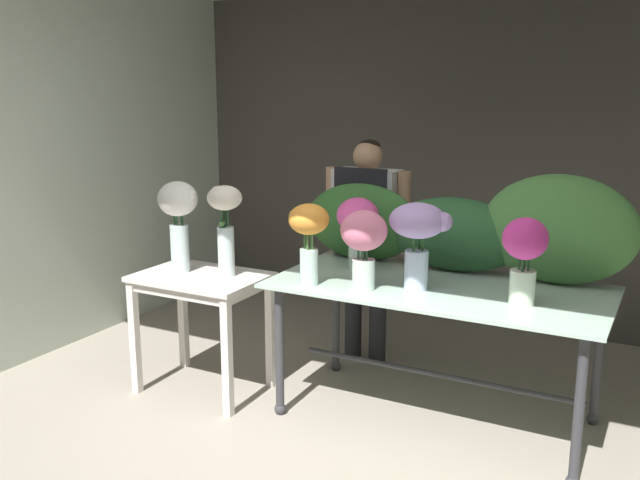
{
  "coord_description": "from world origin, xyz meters",
  "views": [
    {
      "loc": [
        1.58,
        -2.24,
        1.91
      ],
      "look_at": [
        -0.25,
        1.21,
        1.04
      ],
      "focal_mm": 39.11,
      "sensor_mm": 36.0,
      "label": 1
    }
  ],
  "objects_px": {
    "display_table_glass": "(438,306)",
    "vase_rosy_stock": "(363,240)",
    "vase_lilac_carnations": "(418,232)",
    "vase_sunset_freesia": "(309,232)",
    "vase_fuchsia_snapdragons": "(358,223)",
    "florist": "(366,227)",
    "vase_magenta_tulips": "(525,253)",
    "side_table_white": "(202,291)",
    "vase_cream_lisianthus_tall": "(225,219)",
    "vase_white_roses_tall": "(179,214)"
  },
  "relations": [
    {
      "from": "side_table_white",
      "to": "vase_sunset_freesia",
      "type": "xyz_separation_m",
      "value": [
        0.78,
        -0.03,
        0.46
      ]
    },
    {
      "from": "vase_sunset_freesia",
      "to": "vase_white_roses_tall",
      "type": "relative_size",
      "value": 0.81
    },
    {
      "from": "vase_rosy_stock",
      "to": "vase_cream_lisianthus_tall",
      "type": "distance_m",
      "value": 0.94
    },
    {
      "from": "side_table_white",
      "to": "vase_magenta_tulips",
      "type": "xyz_separation_m",
      "value": [
        1.93,
        0.17,
        0.43
      ]
    },
    {
      "from": "florist",
      "to": "vase_sunset_freesia",
      "type": "xyz_separation_m",
      "value": [
        0.09,
        -0.99,
        0.15
      ]
    },
    {
      "from": "vase_fuchsia_snapdragons",
      "to": "vase_sunset_freesia",
      "type": "distance_m",
      "value": 0.46
    },
    {
      "from": "vase_lilac_carnations",
      "to": "vase_magenta_tulips",
      "type": "distance_m",
      "value": 0.57
    },
    {
      "from": "vase_sunset_freesia",
      "to": "vase_cream_lisianthus_tall",
      "type": "height_order",
      "value": "vase_cream_lisianthus_tall"
    },
    {
      "from": "vase_magenta_tulips",
      "to": "vase_cream_lisianthus_tall",
      "type": "height_order",
      "value": "vase_cream_lisianthus_tall"
    },
    {
      "from": "side_table_white",
      "to": "vase_sunset_freesia",
      "type": "bearing_deg",
      "value": -2.08
    },
    {
      "from": "display_table_glass",
      "to": "vase_sunset_freesia",
      "type": "bearing_deg",
      "value": -153.59
    },
    {
      "from": "florist",
      "to": "vase_magenta_tulips",
      "type": "relative_size",
      "value": 3.44
    },
    {
      "from": "vase_fuchsia_snapdragons",
      "to": "vase_white_roses_tall",
      "type": "bearing_deg",
      "value": -158.17
    },
    {
      "from": "vase_white_roses_tall",
      "to": "vase_cream_lisianthus_tall",
      "type": "height_order",
      "value": "vase_white_roses_tall"
    },
    {
      "from": "display_table_glass",
      "to": "florist",
      "type": "xyz_separation_m",
      "value": [
        -0.75,
        0.66,
        0.27
      ]
    },
    {
      "from": "side_table_white",
      "to": "vase_magenta_tulips",
      "type": "relative_size",
      "value": 1.74
    },
    {
      "from": "vase_lilac_carnations",
      "to": "vase_sunset_freesia",
      "type": "bearing_deg",
      "value": -160.83
    },
    {
      "from": "vase_lilac_carnations",
      "to": "vase_sunset_freesia",
      "type": "relative_size",
      "value": 1.04
    },
    {
      "from": "vase_rosy_stock",
      "to": "vase_sunset_freesia",
      "type": "height_order",
      "value": "vase_sunset_freesia"
    },
    {
      "from": "display_table_glass",
      "to": "vase_magenta_tulips",
      "type": "distance_m",
      "value": 0.64
    },
    {
      "from": "display_table_glass",
      "to": "vase_sunset_freesia",
      "type": "height_order",
      "value": "vase_sunset_freesia"
    },
    {
      "from": "vase_magenta_tulips",
      "to": "vase_rosy_stock",
      "type": "bearing_deg",
      "value": -170.69
    },
    {
      "from": "florist",
      "to": "display_table_glass",
      "type": "bearing_deg",
      "value": -41.43
    },
    {
      "from": "side_table_white",
      "to": "florist",
      "type": "height_order",
      "value": "florist"
    },
    {
      "from": "display_table_glass",
      "to": "vase_white_roses_tall",
      "type": "distance_m",
      "value": 1.68
    },
    {
      "from": "display_table_glass",
      "to": "vase_fuchsia_snapdragons",
      "type": "relative_size",
      "value": 4.22
    },
    {
      "from": "side_table_white",
      "to": "florist",
      "type": "bearing_deg",
      "value": 54.06
    },
    {
      "from": "side_table_white",
      "to": "vase_fuchsia_snapdragons",
      "type": "xyz_separation_m",
      "value": [
        0.88,
        0.42,
        0.44
      ]
    },
    {
      "from": "vase_lilac_carnations",
      "to": "vase_rosy_stock",
      "type": "distance_m",
      "value": 0.3
    },
    {
      "from": "side_table_white",
      "to": "vase_white_roses_tall",
      "type": "relative_size",
      "value": 1.37
    },
    {
      "from": "display_table_glass",
      "to": "vase_fuchsia_snapdragons",
      "type": "height_order",
      "value": "vase_fuchsia_snapdragons"
    },
    {
      "from": "vase_magenta_tulips",
      "to": "florist",
      "type": "bearing_deg",
      "value": 147.3
    },
    {
      "from": "display_table_glass",
      "to": "vase_fuchsia_snapdragons",
      "type": "distance_m",
      "value": 0.7
    },
    {
      "from": "vase_rosy_stock",
      "to": "vase_fuchsia_snapdragons",
      "type": "bearing_deg",
      "value": 118.49
    },
    {
      "from": "side_table_white",
      "to": "vase_cream_lisianthus_tall",
      "type": "distance_m",
      "value": 0.49
    },
    {
      "from": "vase_rosy_stock",
      "to": "vase_white_roses_tall",
      "type": "distance_m",
      "value": 1.25
    },
    {
      "from": "vase_fuchsia_snapdragons",
      "to": "vase_magenta_tulips",
      "type": "relative_size",
      "value": 0.97
    },
    {
      "from": "florist",
      "to": "vase_rosy_stock",
      "type": "height_order",
      "value": "florist"
    },
    {
      "from": "florist",
      "to": "vase_rosy_stock",
      "type": "relative_size",
      "value": 3.53
    },
    {
      "from": "display_table_glass",
      "to": "vase_rosy_stock",
      "type": "xyz_separation_m",
      "value": [
        -0.35,
        -0.27,
        0.4
      ]
    },
    {
      "from": "display_table_glass",
      "to": "side_table_white",
      "type": "bearing_deg",
      "value": -168.32
    },
    {
      "from": "vase_sunset_freesia",
      "to": "vase_magenta_tulips",
      "type": "bearing_deg",
      "value": 9.65
    },
    {
      "from": "vase_rosy_stock",
      "to": "vase_cream_lisianthus_tall",
      "type": "height_order",
      "value": "vase_cream_lisianthus_tall"
    },
    {
      "from": "florist",
      "to": "vase_fuchsia_snapdragons",
      "type": "xyz_separation_m",
      "value": [
        0.19,
        -0.54,
        0.14
      ]
    },
    {
      "from": "side_table_white",
      "to": "vase_magenta_tulips",
      "type": "bearing_deg",
      "value": 4.92
    },
    {
      "from": "vase_white_roses_tall",
      "to": "side_table_white",
      "type": "bearing_deg",
      "value": 0.01
    },
    {
      "from": "vase_rosy_stock",
      "to": "florist",
      "type": "bearing_deg",
      "value": 113.24
    },
    {
      "from": "side_table_white",
      "to": "vase_sunset_freesia",
      "type": "relative_size",
      "value": 1.7
    },
    {
      "from": "vase_magenta_tulips",
      "to": "vase_white_roses_tall",
      "type": "xyz_separation_m",
      "value": [
        -2.08,
        -0.17,
        0.04
      ]
    },
    {
      "from": "vase_cream_lisianthus_tall",
      "to": "vase_white_roses_tall",
      "type": "bearing_deg",
      "value": -169.67
    }
  ]
}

